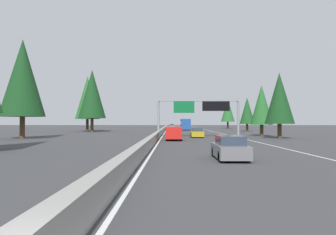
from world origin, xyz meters
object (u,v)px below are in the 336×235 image
Objects in this scene: sign_gantry_overhead at (199,106)px; conifer_right_far at (247,111)px; sedan_mid_left at (230,148)px; conifer_left_mid at (92,94)px; conifer_right_mid at (262,105)px; minivan_mid_center at (174,133)px; conifer_left_near at (23,78)px; sedan_near_center at (197,133)px; conifer_left_far at (87,98)px; conifer_right_distant at (228,110)px; sedan_far_right at (172,126)px; conifer_right_near at (279,98)px; bus_far_center at (185,124)px.

sign_gantry_overhead is 1.54× the size of conifer_right_far.
sedan_mid_left is 58.48m from conifer_left_mid.
conifer_right_mid is 1.02× the size of conifer_right_far.
conifer_right_far reaches higher than minivan_mid_center.
conifer_left_near reaches higher than conifer_right_mid.
sign_gantry_overhead is 2.88× the size of sedan_near_center.
minivan_mid_center is 0.36× the size of conifer_left_far.
sedan_mid_left is at bearing 165.57° from conifer_right_far.
minivan_mid_center reaches higher than sedan_near_center.
sedan_mid_left is 0.41× the size of conifer_right_distant.
sedan_near_center is at bearing -177.30° from sedan_far_right.
sedan_mid_left and sedan_far_right have the same top height.
conifer_left_near is at bearing 130.01° from conifer_right_far.
conifer_right_near is 1.13× the size of conifer_right_far.
minivan_mid_center is at bearing 175.89° from bus_far_center.
sign_gantry_overhead is 10.51m from minivan_mid_center.
sedan_mid_left is at bearing 170.02° from conifer_right_distant.
conifer_right_distant is (60.34, -15.05, 1.70)m from sign_gantry_overhead.
sign_gantry_overhead is at bearing 165.99° from conifer_right_distant.
sedan_near_center is 42.01m from conifer_left_far.
sedan_near_center is 33.23m from conifer_right_far.
sedan_far_right is 0.47× the size of conifer_right_near.
conifer_right_far is at bearing -5.46° from conifer_right_near.
sedan_far_right is at bearing -19.90° from conifer_left_mid.
sedan_mid_left is at bearing 179.78° from bus_far_center.
conifer_right_distant is at bearing -14.12° from sedan_near_center.
sign_gantry_overhead is at bearing 108.95° from conifer_right_mid.
conifer_right_near is at bearing -169.27° from sedan_far_right.
conifer_right_near is at bearing -88.55° from conifer_left_near.
minivan_mid_center is 1.14× the size of sedan_far_right.
conifer_right_near reaches higher than sedan_mid_left.
minivan_mid_center is at bearing -100.63° from conifer_left_near.
conifer_right_mid is at bearing 2.44° from conifer_right_near.
sedan_near_center is (-1.70, 0.55, -4.08)m from sign_gantry_overhead.
minivan_mid_center is at bearing -179.89° from sedan_far_right.
conifer_right_far is (27.87, -13.98, 0.23)m from sign_gantry_overhead.
conifer_left_mid is at bearing 40.46° from sedan_near_center.
sedan_mid_left is 0.31× the size of conifer_left_mid.
conifer_left_mid reaches higher than conifer_right_mid.
conifer_left_mid reaches higher than conifer_right_near.
sign_gantry_overhead is 2.88× the size of sedan_far_right.
conifer_right_mid is 56.89m from conifer_right_distant.
conifer_right_near is (-45.54, -11.35, 3.92)m from bus_far_center.
conifer_right_near is at bearing -71.97° from minivan_mid_center.
conifer_left_near is 36.03m from conifer_left_far.
sign_gantry_overhead is 40.47m from conifer_left_far.
conifer_left_near is at bearing 175.44° from conifer_left_mid.
conifer_right_mid is 45.59m from conifer_left_far.
conifer_right_near is (25.10, -11.62, 4.96)m from sedan_mid_left.
conifer_right_mid is 36.91m from conifer_left_near.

